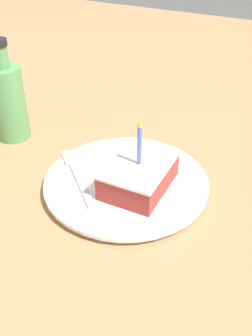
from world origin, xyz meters
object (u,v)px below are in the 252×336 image
Objects in this scene: cake_slice at (139,175)px; plate at (126,183)px; fork at (77,173)px; bottle at (8,100)px.

plate is at bearing -17.09° from cake_slice.
bottle is (0.20, -0.08, 0.06)m from fork.
cake_slice is 0.11m from fork.
cake_slice is at bearing -171.57° from fork.
bottle reaches higher than cake_slice.
plate is at bearing 169.80° from bottle.
plate is 1.39× the size of bottle.
plate is 2.19× the size of cake_slice.
bottle is at bearing -10.83° from cake_slice.
fork reaches higher than plate.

